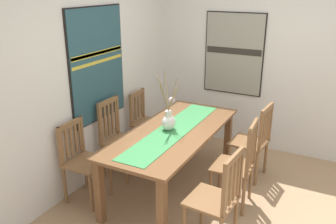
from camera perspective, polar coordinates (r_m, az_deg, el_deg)
name	(u,v)px	position (r m, az deg, el deg)	size (l,w,h in m)	color
ground_plane	(232,215)	(4.04, 10.18, -15.92)	(6.40, 6.40, 0.03)	#A37F5B
wall_back	(86,72)	(4.30, -12.97, 6.25)	(6.40, 0.12, 2.70)	silver
wall_side	(280,59)	(5.20, 17.53, 8.15)	(0.12, 6.40, 2.70)	silver
dining_table	(173,138)	(4.12, 0.83, -4.23)	(2.03, 0.88, 0.75)	brown
table_runner	(173,130)	(4.07, 0.84, -2.88)	(1.87, 0.36, 0.01)	#388447
centerpiece_vase	(169,120)	(4.03, 0.11, -1.24)	(0.25, 0.21, 0.68)	silver
chair_0	(118,137)	(4.53, -8.05, -3.90)	(0.42, 0.42, 0.99)	brown
chair_1	(218,198)	(3.33, 7.96, -13.48)	(0.45, 0.45, 0.98)	brown
chair_2	(82,159)	(4.10, -13.59, -7.33)	(0.43, 0.43, 0.92)	brown
chair_3	(254,140)	(4.53, 13.60, -4.36)	(0.45, 0.45, 0.97)	brown
chair_4	(238,163)	(3.93, 11.17, -8.03)	(0.45, 0.45, 1.00)	brown
chair_5	(146,121)	(5.06, -3.57, -1.48)	(0.45, 0.45, 0.91)	brown
painting_on_back_wall	(97,65)	(4.35, -11.26, 7.41)	(0.98, 0.05, 1.35)	black
painting_on_side_wall	(234,54)	(5.28, 10.49, 9.13)	(0.05, 0.87, 1.17)	black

